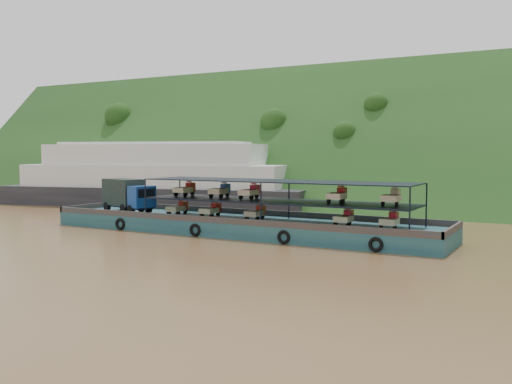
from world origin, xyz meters
The scene contains 4 objects.
ground centered at (0.00, 0.00, 0.00)m, with size 160.00×160.00×0.00m, color brown.
hillside centered at (0.00, 36.00, 0.00)m, with size 140.00×28.00×28.00m, color #163513.
cargo_barge centered at (-2.01, -1.32, 1.07)m, with size 35.00×7.18×4.54m.
passenger_ferry centered at (-23.99, 15.56, 3.53)m, with size 41.42×18.87×8.14m.
Camera 1 is at (23.28, -42.39, 6.83)m, focal length 40.00 mm.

